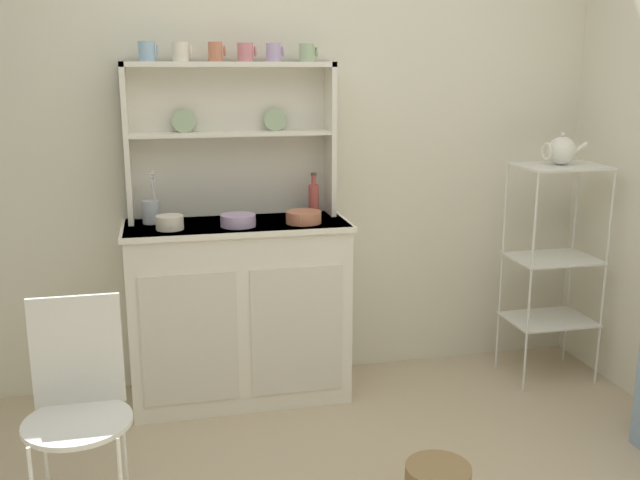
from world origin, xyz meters
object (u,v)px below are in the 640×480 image
object	(u,v)px
wire_chair	(78,396)
jam_bottle	(314,199)
hutch_shelf_unit	(230,129)
bowl_mixing_large	(170,223)
bakers_rack	(554,248)
cup_sky_0	(147,51)
porcelain_teapot	(561,151)
hutch_cabinet	(239,309)
utensil_jar	(151,211)

from	to	relation	value
wire_chair	jam_bottle	bearing A→B (deg)	75.38
hutch_shelf_unit	bowl_mixing_large	xyz separation A→B (m)	(-0.31, -0.24, -0.40)
bakers_rack	bowl_mixing_large	world-z (taller)	bakers_rack
bakers_rack	cup_sky_0	distance (m)	2.22
porcelain_teapot	wire_chair	bearing A→B (deg)	-159.61
hutch_shelf_unit	cup_sky_0	bearing A→B (deg)	-173.49
hutch_cabinet	wire_chair	bearing A→B (deg)	-124.30
hutch_cabinet	wire_chair	distance (m)	1.17
bakers_rack	jam_bottle	distance (m)	1.26
bakers_rack	bowl_mixing_large	xyz separation A→B (m)	(-1.92, 0.05, 0.22)
cup_sky_0	porcelain_teapot	distance (m)	2.05
utensil_jar	wire_chair	bearing A→B (deg)	-104.19
wire_chair	bowl_mixing_large	distance (m)	1.03
cup_sky_0	jam_bottle	xyz separation A→B (m)	(0.76, -0.04, -0.70)
hutch_shelf_unit	wire_chair	world-z (taller)	hutch_shelf_unit
hutch_cabinet	cup_sky_0	world-z (taller)	cup_sky_0
hutch_cabinet	bakers_rack	bearing A→B (deg)	-4.21
utensil_jar	bowl_mixing_large	bearing A→B (deg)	-61.56
hutch_cabinet	utensil_jar	size ratio (longest dim) A/B	4.29
hutch_cabinet	utensil_jar	distance (m)	0.63
bakers_rack	wire_chair	world-z (taller)	bakers_rack
utensil_jar	porcelain_teapot	bearing A→B (deg)	-5.61
bakers_rack	porcelain_teapot	xyz separation A→B (m)	(-0.00, 0.00, 0.50)
wire_chair	utensil_jar	bearing A→B (deg)	106.24
bakers_rack	hutch_cabinet	bearing A→B (deg)	175.79
wire_chair	cup_sky_0	bearing A→B (deg)	105.70
cup_sky_0	bowl_mixing_large	xyz separation A→B (m)	(0.06, -0.20, -0.76)
utensil_jar	jam_bottle	bearing A→B (deg)	0.60
hutch_shelf_unit	utensil_jar	bearing A→B (deg)	-167.58
bakers_rack	utensil_jar	world-z (taller)	utensil_jar
wire_chair	porcelain_teapot	distance (m)	2.51
jam_bottle	bakers_rack	bearing A→B (deg)	-9.55
wire_chair	bowl_mixing_large	xyz separation A→B (m)	(0.34, 0.89, 0.40)
cup_sky_0	bowl_mixing_large	size ratio (longest dim) A/B	0.71
cup_sky_0	bakers_rack	bearing A→B (deg)	-6.93
bowl_mixing_large	jam_bottle	world-z (taller)	jam_bottle
bowl_mixing_large	jam_bottle	size ratio (longest dim) A/B	0.59
jam_bottle	wire_chair	bearing A→B (deg)	-135.06
wire_chair	bakers_rack	bearing A→B (deg)	50.81
cup_sky_0	utensil_jar	distance (m)	0.73
cup_sky_0	jam_bottle	size ratio (longest dim) A/B	0.42
hutch_cabinet	bowl_mixing_large	bearing A→B (deg)	-166.74
wire_chair	porcelain_teapot	world-z (taller)	porcelain_teapot
cup_sky_0	jam_bottle	distance (m)	1.04
jam_bottle	porcelain_teapot	size ratio (longest dim) A/B	0.93
hutch_shelf_unit	wire_chair	bearing A→B (deg)	-120.22
hutch_shelf_unit	wire_chair	distance (m)	1.53
hutch_cabinet	cup_sky_0	xyz separation A→B (m)	(-0.37, 0.12, 1.22)
wire_chair	jam_bottle	world-z (taller)	jam_bottle
wire_chair	utensil_jar	xyz separation A→B (m)	(0.26, 1.04, 0.43)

